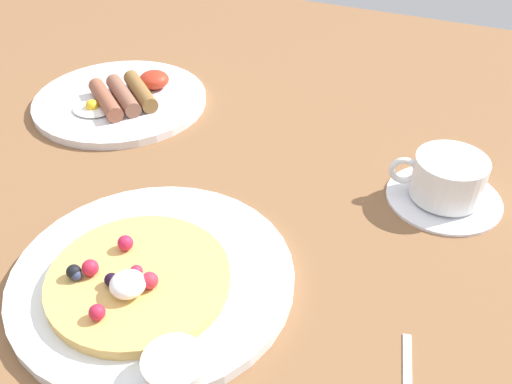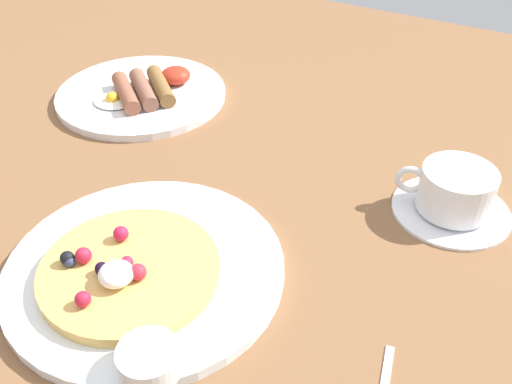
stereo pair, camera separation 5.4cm
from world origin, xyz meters
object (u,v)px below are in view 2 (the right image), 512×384
at_px(pancake_plate, 145,269).
at_px(coffee_cup, 455,189).
at_px(coffee_saucer, 451,209).
at_px(syrup_ramekin, 149,360).
at_px(breakfast_plate, 142,94).

bearing_deg(pancake_plate, coffee_cup, 45.63).
xyz_separation_m(pancake_plate, coffee_saucer, (0.26, 0.27, -0.00)).
height_order(pancake_plate, syrup_ramekin, syrup_ramekin).
bearing_deg(pancake_plate, breakfast_plate, 129.03).
bearing_deg(coffee_cup, syrup_ramekin, -115.26).
height_order(syrup_ramekin, coffee_cup, coffee_cup).
bearing_deg(breakfast_plate, coffee_cup, -5.21).
xyz_separation_m(breakfast_plate, coffee_saucer, (0.51, -0.05, -0.00)).
relative_size(breakfast_plate, coffee_cup, 2.35).
bearing_deg(breakfast_plate, coffee_saucer, -5.16).
distance_m(pancake_plate, coffee_cup, 0.37).
relative_size(pancake_plate, breakfast_plate, 1.10).
bearing_deg(coffee_saucer, syrup_ramekin, -115.41).
bearing_deg(coffee_cup, coffee_saucer, 12.03).
bearing_deg(syrup_ramekin, coffee_cup, 64.74).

